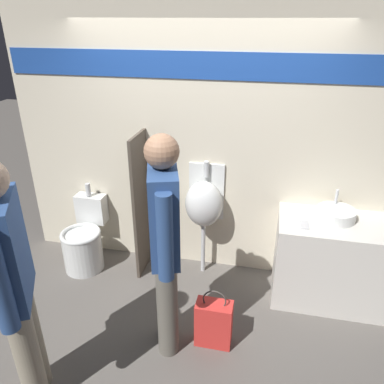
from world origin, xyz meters
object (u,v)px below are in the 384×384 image
at_px(urinal_near_counter, 204,203).
at_px(shopping_bag, 214,323).
at_px(cell_phone, 305,225).
at_px(person_with_lanyard, 165,241).
at_px(sink_basin, 336,214).
at_px(person_in_vest, 12,282).
at_px(toilet, 84,242).

bearing_deg(urinal_near_counter, shopping_bag, -74.08).
height_order(cell_phone, shopping_bag, cell_phone).
bearing_deg(urinal_near_counter, person_with_lanyard, -95.42).
xyz_separation_m(urinal_near_counter, shopping_bag, (0.27, -0.96, -0.60)).
height_order(sink_basin, urinal_near_counter, urinal_near_counter).
bearing_deg(shopping_bag, person_in_vest, -147.94).
relative_size(sink_basin, person_in_vest, 0.19).
bearing_deg(urinal_near_counter, cell_phone, -16.40).
xyz_separation_m(sink_basin, person_with_lanyard, (-1.33, -0.94, 0.12)).
distance_m(toilet, person_with_lanyard, 1.62).
distance_m(sink_basin, shopping_bag, 1.46).
xyz_separation_m(sink_basin, shopping_bag, (-0.96, -0.87, -0.68)).
height_order(sink_basin, toilet, sink_basin).
xyz_separation_m(cell_phone, person_with_lanyard, (-1.06, -0.76, 0.16)).
height_order(sink_basin, person_with_lanyard, person_with_lanyard).
xyz_separation_m(sink_basin, urinal_near_counter, (-1.24, 0.10, -0.08)).
height_order(cell_phone, urinal_near_counter, urinal_near_counter).
bearing_deg(urinal_near_counter, sink_basin, -4.55).
bearing_deg(person_with_lanyard, toilet, 36.60).
distance_m(sink_basin, person_in_vest, 2.67).
relative_size(sink_basin, person_with_lanyard, 0.19).
distance_m(sink_basin, toilet, 2.58).
relative_size(cell_phone, shopping_bag, 0.26).
distance_m(person_in_vest, shopping_bag, 1.60).
bearing_deg(cell_phone, person_in_vest, -142.63).
relative_size(toilet, person_with_lanyard, 0.49).
bearing_deg(person_in_vest, toilet, -15.42).
bearing_deg(person_in_vest, urinal_near_counter, -57.37).
bearing_deg(person_in_vest, cell_phone, -82.11).
bearing_deg(cell_phone, shopping_bag, -135.00).
relative_size(person_in_vest, person_with_lanyard, 1.00).
distance_m(urinal_near_counter, toilet, 1.39).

